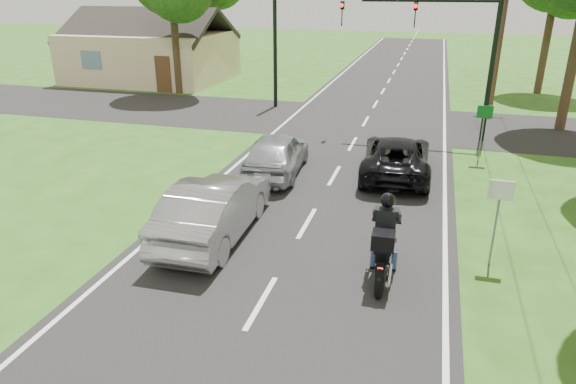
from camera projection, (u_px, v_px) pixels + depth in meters
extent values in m
plane|color=#264D15|center=(261.00, 303.00, 10.69)|extent=(140.00, 140.00, 0.00)
cube|color=black|center=(344.00, 158.00, 19.61)|extent=(8.00, 100.00, 0.01)
cube|color=black|center=(366.00, 121.00, 24.97)|extent=(60.00, 7.00, 0.01)
torus|color=black|center=(386.00, 245.00, 12.28)|extent=(0.17, 0.72, 0.72)
torus|color=black|center=(380.00, 281.00, 10.82)|extent=(0.19, 0.79, 0.78)
cube|color=black|center=(384.00, 247.00, 11.52)|extent=(0.33, 1.04, 0.33)
sphere|color=black|center=(386.00, 234.00, 11.70)|extent=(0.37, 0.37, 0.37)
cube|color=black|center=(383.00, 247.00, 11.11)|extent=(0.38, 0.61, 0.11)
cube|color=#FF0C07|center=(380.00, 269.00, 10.58)|extent=(0.11, 0.04, 0.05)
cylinder|color=silver|center=(389.00, 275.00, 11.08)|extent=(0.12, 0.87, 0.10)
cylinder|color=black|center=(387.00, 222.00, 11.82)|extent=(0.67, 0.06, 0.04)
cube|color=black|center=(383.00, 240.00, 10.70)|extent=(0.49, 0.45, 0.35)
cube|color=black|center=(386.00, 223.00, 11.13)|extent=(0.44, 0.25, 0.65)
sphere|color=black|center=(388.00, 200.00, 11.01)|extent=(0.33, 0.33, 0.33)
cylinder|color=navy|center=(373.00, 258.00, 11.92)|extent=(0.13, 0.13, 0.49)
cylinder|color=navy|center=(394.00, 261.00, 11.81)|extent=(0.13, 0.13, 0.49)
imported|color=black|center=(396.00, 156.00, 17.67)|extent=(2.47, 4.94, 1.34)
imported|color=#A0A0A5|center=(214.00, 208.00, 13.25)|extent=(1.79, 4.81, 1.57)
imported|color=#ABAFB3|center=(277.00, 153.00, 17.76)|extent=(2.09, 4.49, 1.49)
cylinder|color=black|center=(491.00, 69.00, 20.75)|extent=(0.20, 0.20, 6.00)
cylinder|color=black|center=(429.00, 0.00, 20.46)|extent=(5.40, 0.14, 0.14)
imported|color=black|center=(415.00, 15.00, 20.79)|extent=(0.16, 0.36, 1.00)
imported|color=black|center=(342.00, 14.00, 21.55)|extent=(0.16, 0.36, 1.00)
sphere|color=#FF0C07|center=(416.00, 6.00, 20.51)|extent=(0.16, 0.16, 0.16)
sphere|color=#FF0C07|center=(342.00, 5.00, 21.27)|extent=(0.16, 0.16, 0.16)
cylinder|color=black|center=(275.00, 50.00, 26.94)|extent=(0.20, 0.20, 6.00)
cylinder|color=brown|center=(505.00, 9.00, 26.90)|extent=(0.28, 0.28, 10.00)
cylinder|color=slate|center=(495.00, 226.00, 11.81)|extent=(0.05, 0.05, 2.00)
cube|color=silver|center=(501.00, 190.00, 11.44)|extent=(0.55, 0.04, 0.45)
cylinder|color=slate|center=(482.00, 136.00, 18.90)|extent=(0.05, 0.05, 2.00)
cube|color=#0C591E|center=(485.00, 112.00, 18.54)|extent=(0.55, 0.04, 0.45)
cylinder|color=#332316|center=(575.00, 51.00, 22.34)|extent=(0.44, 0.44, 7.00)
cylinder|color=#332316|center=(547.00, 39.00, 30.38)|extent=(0.44, 0.44, 6.44)
cylinder|color=#332316|center=(176.00, 41.00, 30.41)|extent=(0.44, 0.44, 6.16)
cylinder|color=#332316|center=(212.00, 24.00, 39.74)|extent=(0.44, 0.44, 6.72)
cube|color=tan|center=(152.00, 56.00, 35.54)|extent=(10.00, 8.00, 3.20)
cube|color=black|center=(133.00, 27.00, 32.97)|extent=(10.20, 4.00, 2.29)
cube|color=black|center=(163.00, 23.00, 36.55)|extent=(10.20, 4.00, 2.29)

